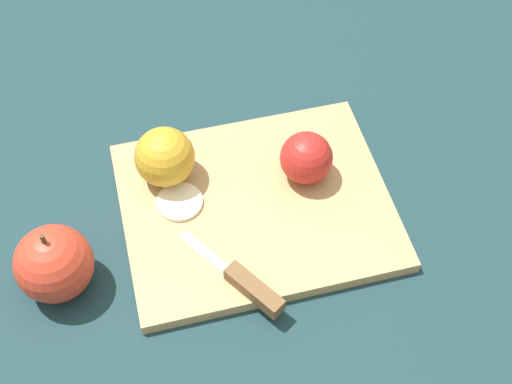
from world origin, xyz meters
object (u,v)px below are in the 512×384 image
(apple_half_right, at_px, (164,157))
(apple_whole, at_px, (54,264))
(apple_half_left, at_px, (306,158))
(knife, at_px, (250,286))

(apple_half_right, distance_m, apple_whole, 0.18)
(apple_half_left, height_order, apple_half_right, apple_half_right)
(apple_half_left, relative_size, apple_whole, 0.65)
(knife, distance_m, apple_whole, 0.22)
(apple_half_left, relative_size, knife, 0.48)
(knife, relative_size, apple_whole, 1.35)
(knife, bearing_deg, apple_half_left, -69.78)
(apple_half_right, height_order, knife, apple_half_right)
(apple_half_left, bearing_deg, apple_half_right, -138.78)
(apple_half_right, bearing_deg, apple_whole, 50.07)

